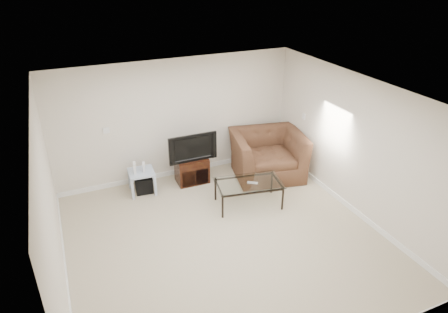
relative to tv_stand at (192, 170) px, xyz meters
name	(u,v)px	position (x,y,z in m)	size (l,w,h in m)	color
floor	(225,240)	(-0.14, -2.05, -0.27)	(5.00, 5.00, 0.00)	tan
ceiling	(226,95)	(-0.14, -2.05, 2.23)	(5.00, 5.00, 0.00)	white
wall_back	(176,119)	(-0.14, 0.45, 0.98)	(5.00, 0.02, 2.50)	silver
wall_left	(50,212)	(-2.64, -2.05, 0.98)	(0.02, 5.00, 2.50)	silver
wall_right	(356,146)	(2.36, -2.05, 0.98)	(0.02, 5.00, 2.50)	silver
plate_back	(106,130)	(-1.54, 0.44, 0.98)	(0.12, 0.02, 0.12)	white
plate_right_switch	(304,116)	(2.34, -0.45, 0.98)	(0.02, 0.09, 0.13)	white
plate_right_outlet	(308,163)	(2.34, -0.75, 0.03)	(0.02, 0.08, 0.12)	white
tv_stand	(192,170)	(0.00, 0.00, 0.00)	(0.64, 0.45, 0.54)	black
dvd_player	(192,163)	(0.00, -0.04, 0.18)	(0.36, 0.25, 0.05)	black
television	(191,146)	(0.00, -0.03, 0.56)	(0.93, 0.19, 0.58)	black
side_table	(142,182)	(-1.04, 0.00, -0.03)	(0.49, 0.49, 0.47)	silver
subwoofer	(144,184)	(-1.01, 0.02, -0.10)	(0.33, 0.33, 0.33)	black
game_console	(135,168)	(-1.16, -0.01, 0.31)	(0.05, 0.16, 0.21)	white
game_case	(144,167)	(-0.99, -0.02, 0.29)	(0.05, 0.14, 0.18)	silver
recliner	(268,148)	(1.58, -0.36, 0.37)	(1.45, 0.94, 1.27)	brown
coffee_table	(248,194)	(0.68, -1.25, -0.03)	(1.22, 0.69, 0.48)	black
remote	(253,183)	(0.73, -1.30, 0.22)	(0.19, 0.05, 0.02)	#B2B2B7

